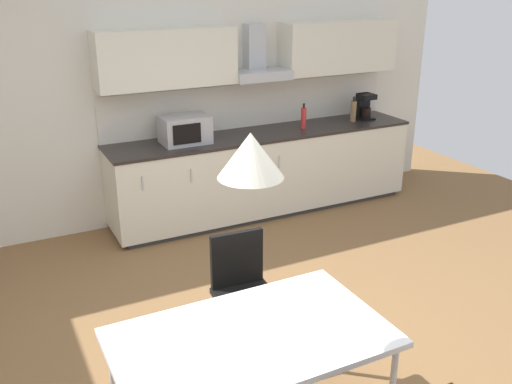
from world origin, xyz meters
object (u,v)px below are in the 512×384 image
at_px(bottle_brown, 353,111).
at_px(dining_table, 251,342).
at_px(microwave, 185,129).
at_px(pendant_lamp, 251,155).
at_px(bottle_red, 304,118).
at_px(chair_far_right, 242,282).
at_px(coffee_maker, 364,106).

bearing_deg(bottle_brown, dining_table, -133.09).
relative_size(microwave, pendant_lamp, 1.50).
bearing_deg(bottle_red, microwave, 178.53).
distance_m(microwave, chair_far_right, 2.29).
bearing_deg(bottle_red, bottle_brown, 0.99).
bearing_deg(pendant_lamp, chair_far_right, 67.73).
bearing_deg(coffee_maker, chair_far_right, -140.08).
height_order(microwave, bottle_red, microwave).
bearing_deg(bottle_brown, pendant_lamp, -133.09).
height_order(microwave, dining_table, microwave).
relative_size(dining_table, chair_far_right, 1.69).
bearing_deg(bottle_red, coffee_maker, 4.04).
distance_m(microwave, bottle_brown, 2.05).
xyz_separation_m(dining_table, chair_far_right, (0.34, 0.82, -0.15)).
distance_m(microwave, coffee_maker, 2.25).
distance_m(dining_table, pendant_lamp, 1.04).
xyz_separation_m(microwave, chair_far_right, (-0.41, -2.20, -0.52)).
bearing_deg(microwave, chair_far_right, -100.53).
height_order(microwave, chair_far_right, microwave).
bearing_deg(pendant_lamp, dining_table, 0.00).
relative_size(bottle_brown, pendant_lamp, 0.90).
bearing_deg(coffee_maker, pendant_lamp, -134.53).
distance_m(coffee_maker, bottle_brown, 0.20).
relative_size(microwave, coffee_maker, 1.60).
distance_m(microwave, bottle_red, 1.38).
relative_size(coffee_maker, bottle_red, 1.08).
xyz_separation_m(microwave, dining_table, (-0.74, -3.01, -0.37)).
distance_m(bottle_brown, pendant_lamp, 4.15).
relative_size(bottle_red, chair_far_right, 0.32).
xyz_separation_m(coffee_maker, chair_far_right, (-2.65, -2.22, -0.53)).
height_order(microwave, bottle_brown, bottle_brown).
xyz_separation_m(coffee_maker, bottle_red, (-0.87, -0.06, -0.03)).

